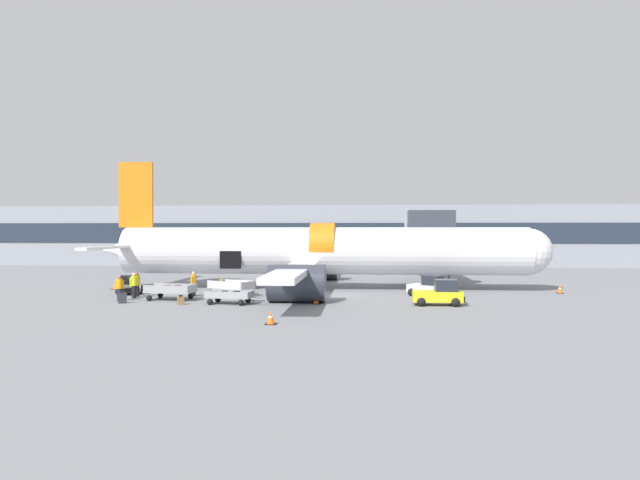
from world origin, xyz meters
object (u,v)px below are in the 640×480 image
baggage_tug_mid (440,294)px  baggage_cart_empty (230,297)px  airplane (317,252)px  ground_crew_driver (119,287)px  suitcase_on_tarmac_spare (181,301)px  baggage_cart_queued (232,288)px  ground_crew_loader_b (193,283)px  baggage_cart_loading (172,292)px  ground_crew_loader_a (137,284)px  ground_crew_supervisor (134,285)px  baggage_tug_rear (130,285)px  suitcase_on_tarmac_upright (123,298)px  baggage_tug_lead (429,287)px

baggage_tug_mid → baggage_cart_empty: 13.55m
airplane → ground_crew_driver: (-12.78, -8.69, -2.09)m
baggage_cart_empty → suitcase_on_tarmac_spare: baggage_cart_empty is taller
baggage_cart_queued → ground_crew_loader_b: size_ratio=2.29×
baggage_cart_loading → ground_crew_loader_a: bearing=151.2°
suitcase_on_tarmac_spare → ground_crew_loader_b: bearing=97.8°
baggage_cart_empty → ground_crew_loader_b: 5.78m
baggage_cart_empty → ground_crew_driver: (-7.86, 0.98, 0.48)m
ground_crew_loader_b → ground_crew_supervisor: ground_crew_supervisor is taller
baggage_tug_rear → ground_crew_driver: bearing=-75.6°
baggage_cart_loading → ground_crew_driver: ground_crew_driver is taller
baggage_cart_queued → baggage_tug_mid: bearing=-15.3°
baggage_cart_loading → ground_crew_driver: 3.48m
baggage_tug_rear → baggage_cart_empty: bearing=-30.9°
baggage_tug_rear → suitcase_on_tarmac_upright: (1.89, -5.63, -0.27)m
baggage_tug_lead → baggage_tug_mid: (0.13, -5.01, 0.06)m
baggage_cart_loading → ground_crew_supervisor: (-3.02, 0.81, 0.40)m
airplane → baggage_cart_loading: (-9.42, -7.89, -2.45)m
baggage_cart_empty → suitcase_on_tarmac_upright: baggage_cart_empty is taller
ground_crew_loader_b → baggage_tug_rear: bearing=169.0°
ground_crew_driver → ground_crew_loader_a: bearing=85.3°
baggage_tug_lead → baggage_cart_loading: size_ratio=0.72×
suitcase_on_tarmac_upright → baggage_tug_rear: bearing=108.5°
baggage_tug_mid → baggage_tug_rear: baggage_tug_mid is taller
baggage_tug_rear → ground_crew_loader_a: (1.34, -1.86, 0.31)m
baggage_tug_mid → suitcase_on_tarmac_spare: bearing=-176.5°
airplane → ground_crew_supervisor: bearing=-150.4°
baggage_tug_rear → suitcase_on_tarmac_spare: 8.46m
baggage_cart_loading → suitcase_on_tarmac_spare: (1.43, -2.43, -0.29)m
baggage_tug_lead → suitcase_on_tarmac_spare: bearing=-159.9°
ground_crew_loader_a → ground_crew_loader_b: (3.89, 0.85, 0.01)m
baggage_cart_queued → ground_crew_supervisor: 6.85m
ground_crew_supervisor → suitcase_on_tarmac_spare: bearing=-36.1°
baggage_tug_lead → baggage_tug_rear: (-22.40, -0.01, -0.04)m
baggage_cart_empty → suitcase_on_tarmac_spare: size_ratio=6.18×
ground_crew_loader_a → ground_crew_driver: size_ratio=1.01×
baggage_cart_queued → ground_crew_supervisor: bearing=-165.4°
baggage_tug_lead → suitcase_on_tarmac_upright: (-20.51, -5.64, -0.30)m
baggage_cart_loading → baggage_cart_queued: size_ratio=1.04×
ground_crew_loader_b → suitcase_on_tarmac_upright: ground_crew_loader_b is taller
baggage_tug_rear → ground_crew_loader_a: ground_crew_loader_a is taller
baggage_tug_rear → suitcase_on_tarmac_upright: bearing=-71.5°
baggage_cart_loading → suitcase_on_tarmac_upright: bearing=-142.1°
baggage_tug_lead → suitcase_on_tarmac_upright: size_ratio=3.80×
baggage_cart_queued → suitcase_on_tarmac_spare: 5.43m
ground_crew_driver → suitcase_on_tarmac_spare: bearing=-18.7°
baggage_tug_mid → baggage_cart_loading: size_ratio=0.77×
baggage_tug_mid → ground_crew_loader_a: (-21.19, 3.14, 0.21)m
airplane → suitcase_on_tarmac_upright: bearing=-140.5°
baggage_tug_mid → ground_crew_supervisor: 21.17m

